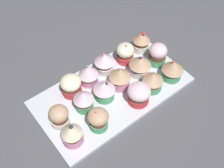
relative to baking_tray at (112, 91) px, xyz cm
name	(u,v)px	position (x,y,z in cm)	size (l,w,h in cm)	color
ground_plane	(112,95)	(0.00, 0.00, -2.10)	(180.00, 180.00, 3.00)	#4C4C51
baking_tray	(112,91)	(0.00, 0.00, 0.00)	(46.37, 24.85, 1.20)	silver
cupcake_0	(72,133)	(-18.37, -6.68, 4.38)	(5.71, 5.71, 7.86)	pink
cupcake_1	(98,119)	(-10.51, -7.46, 4.20)	(5.71, 5.71, 7.04)	#4C9E6B
cupcake_2	(139,94)	(3.61, -7.79, 4.01)	(6.80, 6.80, 6.59)	#D1333D
cupcake_3	(153,81)	(10.01, -6.74, 4.00)	(6.26, 6.26, 6.60)	#4C9E6B
cupcake_4	(173,69)	(17.67, -7.33, 4.23)	(6.63, 6.63, 7.13)	#4C9E6B
cupcake_5	(59,117)	(-18.15, -0.18, 3.93)	(5.47, 5.47, 6.67)	white
cupcake_6	(83,100)	(-10.09, 0.14, 4.31)	(5.81, 5.81, 7.07)	#4C9E6B
cupcake_7	(104,90)	(-3.26, -0.59, 4.20)	(6.47, 6.47, 7.10)	#4C9E6B
cupcake_8	(121,78)	(2.98, -0.28, 4.48)	(6.57, 6.57, 7.34)	pink
cupcake_9	(139,64)	(10.94, 0.35, 4.45)	(6.86, 6.86, 7.58)	white
cupcake_10	(159,55)	(18.36, -0.44, 4.43)	(5.74, 5.74, 7.60)	#4C9E6B
cupcake_11	(71,85)	(-9.91, 6.73, 4.01)	(6.22, 6.22, 6.71)	#D1333D
cupcake_12	(88,74)	(-3.56, 6.86, 4.50)	(6.12, 6.12, 7.70)	pink
cupcake_13	(105,63)	(3.07, 7.56, 4.34)	(6.40, 6.40, 7.41)	white
cupcake_14	(125,53)	(10.89, 7.04, 4.07)	(5.81, 5.81, 7.07)	#D1333D
cupcake_15	(141,41)	(18.23, 7.60, 4.50)	(5.75, 5.75, 7.99)	white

